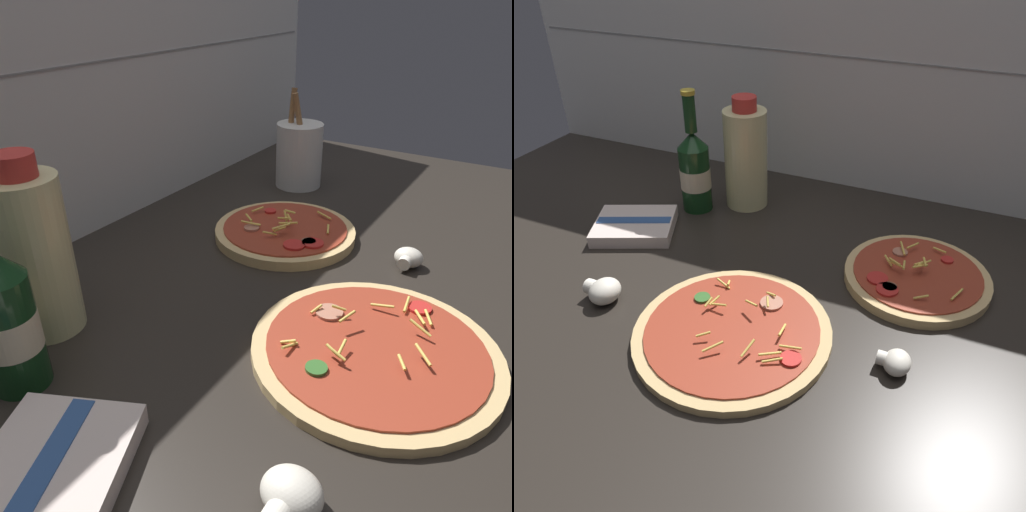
% 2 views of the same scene
% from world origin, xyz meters
% --- Properties ---
extents(counter_slab, '(1.60, 0.90, 0.03)m').
position_xyz_m(counter_slab, '(0.00, 0.00, 0.01)').
color(counter_slab, '#28231E').
rests_on(counter_slab, ground).
extents(tile_backsplash, '(1.60, 0.01, 0.60)m').
position_xyz_m(tile_backsplash, '(0.00, 0.45, 0.30)').
color(tile_backsplash, white).
rests_on(tile_backsplash, ground).
extents(pizza_near, '(0.29, 0.29, 0.04)m').
position_xyz_m(pizza_near, '(-0.01, -0.09, 0.03)').
color(pizza_near, tan).
rests_on(pizza_near, counter_slab).
extents(pizza_far, '(0.24, 0.24, 0.05)m').
position_xyz_m(pizza_far, '(0.21, 0.15, 0.03)').
color(pizza_far, tan).
rests_on(pizza_far, counter_slab).
extents(beer_bottle, '(0.06, 0.06, 0.24)m').
position_xyz_m(beer_bottle, '(-0.25, 0.23, 0.11)').
color(beer_bottle, '#143819').
rests_on(beer_bottle, counter_slab).
extents(oil_bottle, '(0.09, 0.09, 0.23)m').
position_xyz_m(oil_bottle, '(-0.17, 0.29, 0.13)').
color(oil_bottle, beige).
rests_on(oil_bottle, counter_slab).
extents(mushroom_left, '(0.05, 0.04, 0.03)m').
position_xyz_m(mushroom_left, '(0.22, -0.06, 0.04)').
color(mushroom_left, white).
rests_on(mushroom_left, counter_slab).
extents(mushroom_right, '(0.06, 0.05, 0.04)m').
position_xyz_m(mushroom_right, '(-0.24, -0.10, 0.04)').
color(mushroom_right, white).
rests_on(mushroom_right, counter_slab).
extents(utensil_crock, '(0.10, 0.10, 0.20)m').
position_xyz_m(utensil_crock, '(0.45, 0.25, 0.09)').
color(utensil_crock, silver).
rests_on(utensil_crock, counter_slab).
extents(dish_towel, '(0.18, 0.17, 0.03)m').
position_xyz_m(dish_towel, '(-0.32, 0.10, 0.04)').
color(dish_towel, beige).
rests_on(dish_towel, counter_slab).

